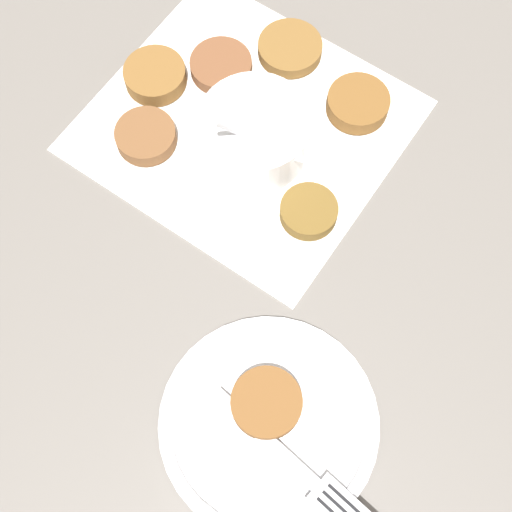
# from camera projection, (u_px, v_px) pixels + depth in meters

# --- Properties ---
(ground_plane) EXTENTS (4.00, 4.00, 0.00)m
(ground_plane) POSITION_uv_depth(u_px,v_px,m) (241.00, 100.00, 0.76)
(ground_plane) COLOR #605B56
(napkin) EXTENTS (0.34, 0.32, 0.00)m
(napkin) POSITION_uv_depth(u_px,v_px,m) (245.00, 125.00, 0.75)
(napkin) COLOR silver
(napkin) RESTS_ON ground_plane
(sauce_bowl) EXTENTS (0.12, 0.11, 0.10)m
(sauce_bowl) POSITION_uv_depth(u_px,v_px,m) (255.00, 135.00, 0.72)
(sauce_bowl) COLOR silver
(sauce_bowl) RESTS_ON napkin
(fritter_0) EXTENTS (0.06, 0.06, 0.02)m
(fritter_0) POSITION_uv_depth(u_px,v_px,m) (146.00, 136.00, 0.73)
(fritter_0) COLOR brown
(fritter_0) RESTS_ON napkin
(fritter_1) EXTENTS (0.07, 0.07, 0.02)m
(fritter_1) POSITION_uv_depth(u_px,v_px,m) (358.00, 104.00, 0.75)
(fritter_1) COLOR brown
(fritter_1) RESTS_ON napkin
(fritter_2) EXTENTS (0.07, 0.07, 0.02)m
(fritter_2) POSITION_uv_depth(u_px,v_px,m) (221.00, 66.00, 0.77)
(fritter_2) COLOR brown
(fritter_2) RESTS_ON napkin
(fritter_3) EXTENTS (0.06, 0.06, 0.02)m
(fritter_3) POSITION_uv_depth(u_px,v_px,m) (309.00, 211.00, 0.70)
(fritter_3) COLOR brown
(fritter_3) RESTS_ON napkin
(fritter_4) EXTENTS (0.07, 0.07, 0.02)m
(fritter_4) POSITION_uv_depth(u_px,v_px,m) (155.00, 76.00, 0.76)
(fritter_4) COLOR brown
(fritter_4) RESTS_ON napkin
(fritter_5) EXTENTS (0.07, 0.07, 0.01)m
(fritter_5) POSITION_uv_depth(u_px,v_px,m) (288.00, 47.00, 0.78)
(fritter_5) COLOR brown
(fritter_5) RESTS_ON napkin
(serving_plate) EXTENTS (0.19, 0.19, 0.02)m
(serving_plate) POSITION_uv_depth(u_px,v_px,m) (269.00, 424.00, 0.63)
(serving_plate) COLOR silver
(serving_plate) RESTS_ON ground_plane
(fritter_on_plate) EXTENTS (0.06, 0.06, 0.01)m
(fritter_on_plate) POSITION_uv_depth(u_px,v_px,m) (266.00, 403.00, 0.62)
(fritter_on_plate) COLOR brown
(fritter_on_plate) RESTS_ON serving_plate
(fork) EXTENTS (0.19, 0.03, 0.00)m
(fork) POSITION_uv_depth(u_px,v_px,m) (315.00, 484.00, 0.60)
(fork) COLOR silver
(fork) RESTS_ON serving_plate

